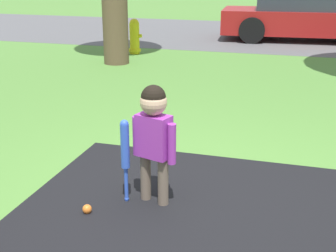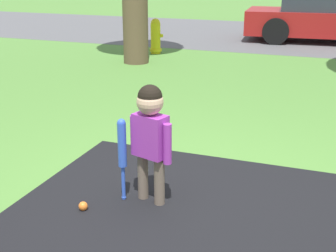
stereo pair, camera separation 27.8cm
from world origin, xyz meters
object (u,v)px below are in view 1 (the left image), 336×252
(sports_ball, at_px, (87,209))
(parked_car, at_px, (302,17))
(child, at_px, (154,128))
(fire_hydrant, at_px, (135,37))
(baseball_bat, at_px, (125,149))

(sports_ball, height_order, parked_car, parked_car)
(child, distance_m, parked_car, 9.47)
(child, height_order, fire_hydrant, child)
(child, xyz_separation_m, parked_car, (0.94, 9.42, -0.06))
(fire_hydrant, xyz_separation_m, parked_car, (3.46, 3.06, 0.21))
(child, bearing_deg, fire_hydrant, 128.39)
(baseball_bat, relative_size, sports_ball, 9.63)
(baseball_bat, distance_m, sports_ball, 0.56)
(baseball_bat, distance_m, fire_hydrant, 6.82)
(child, relative_size, parked_car, 0.24)
(child, relative_size, fire_hydrant, 1.31)
(sports_ball, distance_m, parked_car, 9.88)
(fire_hydrant, bearing_deg, baseball_bat, -70.29)
(fire_hydrant, bearing_deg, child, -68.34)
(child, bearing_deg, baseball_bat, -148.64)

